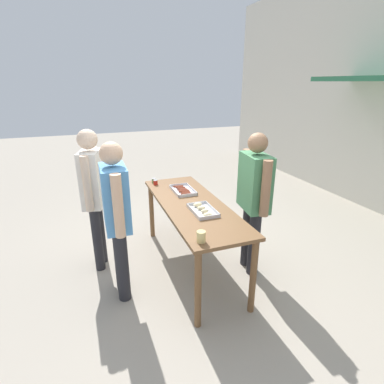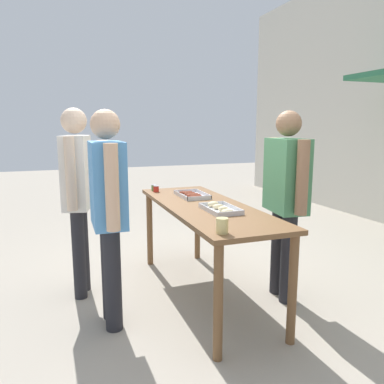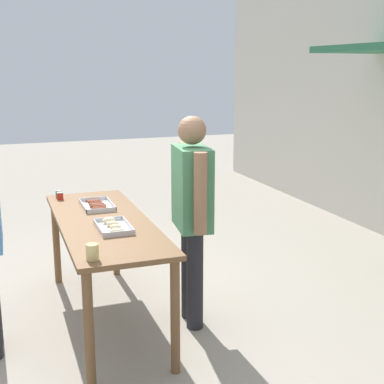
% 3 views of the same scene
% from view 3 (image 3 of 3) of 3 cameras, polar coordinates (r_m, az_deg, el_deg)
% --- Properties ---
extents(ground_plane, '(24.00, 24.00, 0.00)m').
position_cam_3_polar(ground_plane, '(4.95, -9.05, -13.23)').
color(ground_plane, '#A39989').
extents(serving_table, '(2.16, 0.75, 0.92)m').
position_cam_3_polar(serving_table, '(4.65, -9.41, -4.34)').
color(serving_table, brown).
rests_on(serving_table, ground).
extents(food_tray_sausages, '(0.45, 0.27, 0.04)m').
position_cam_3_polar(food_tray_sausages, '(5.04, -10.09, -1.45)').
color(food_tray_sausages, silver).
rests_on(food_tray_sausages, serving_table).
extents(food_tray_buns, '(0.43, 0.25, 0.06)m').
position_cam_3_polar(food_tray_buns, '(4.35, -8.41, -3.65)').
color(food_tray_buns, silver).
rests_on(food_tray_buns, serving_table).
extents(condiment_jar_mustard, '(0.06, 0.06, 0.07)m').
position_cam_3_polar(condiment_jar_mustard, '(5.49, -14.02, -0.21)').
color(condiment_jar_mustard, '#567A38').
rests_on(condiment_jar_mustard, serving_table).
extents(condiment_jar_ketchup, '(0.06, 0.06, 0.07)m').
position_cam_3_polar(condiment_jar_ketchup, '(5.40, -13.90, -0.41)').
color(condiment_jar_ketchup, '#B22319').
rests_on(condiment_jar_ketchup, serving_table).
extents(beer_cup, '(0.09, 0.09, 0.11)m').
position_cam_3_polar(beer_cup, '(3.68, -10.58, -6.30)').
color(beer_cup, '#DBC67A').
rests_on(beer_cup, serving_table).
extents(person_server_behind_table, '(0.68, 0.32, 1.81)m').
position_cam_3_polar(person_server_behind_table, '(4.47, 0.00, -1.30)').
color(person_server_behind_table, '#232328').
rests_on(person_server_behind_table, ground).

